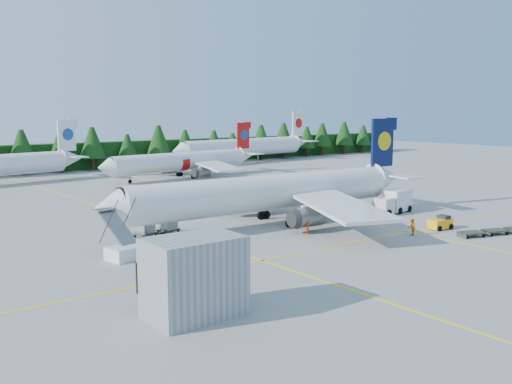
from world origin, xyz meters
TOP-DOWN VIEW (x-y plane):
  - ground at (0.00, 0.00)m, footprint 320.00×320.00m
  - taxi_stripe_a at (-14.00, 20.00)m, footprint 0.25×120.00m
  - taxi_stripe_b at (6.00, 20.00)m, footprint 0.25×120.00m
  - taxi_stripe_cross at (0.00, -6.00)m, footprint 80.00×0.25m
  - treeline_hedge at (0.00, 82.00)m, footprint 220.00×4.00m
  - terminal_building at (-26.00, -14.00)m, footprint 6.00×4.00m
  - airliner_navy at (-4.10, 6.60)m, footprint 41.78×34.34m
  - airliner_red at (11.80, 53.11)m, footprint 36.61×29.96m
  - airliner_far_right at (40.47, 71.85)m, footprint 44.75×9.22m
  - airstairs at (-22.67, 2.45)m, footprint 4.89×6.64m
  - service_truck at (14.12, 2.43)m, footprint 6.24×2.84m
  - baggage_tug at (10.23, -7.48)m, footprint 2.81×1.69m
  - dolly_train at (13.84, -13.22)m, footprint 11.95×5.04m
  - uld_pair at (-16.37, 9.20)m, footprint 5.27×2.28m
  - crew_a at (-3.50, -0.48)m, footprint 0.68×0.60m
  - crew_b at (4.90, -7.60)m, footprint 1.14×1.11m
  - crew_c at (7.43, 2.57)m, footprint 0.60×0.82m

SIDE VIEW (x-z plane):
  - ground at x=0.00m, z-range 0.00..0.00m
  - taxi_stripe_a at x=-14.00m, z-range 0.00..0.01m
  - taxi_stripe_b at x=6.00m, z-range 0.00..0.01m
  - taxi_stripe_cross at x=0.00m, z-range 0.00..0.01m
  - dolly_train at x=13.84m, z-range 0.40..0.54m
  - baggage_tug at x=10.23m, z-range -0.01..1.43m
  - crew_a at x=-3.50m, z-range 0.00..1.57m
  - airstairs at x=-22.67m, z-range -1.15..2.93m
  - crew_b at x=4.90m, z-range 0.00..1.85m
  - crew_c at x=7.43m, z-range 0.00..1.87m
  - uld_pair at x=-16.37m, z-range 0.29..1.95m
  - service_truck at x=14.12m, z-range -0.01..2.90m
  - terminal_building at x=-26.00m, z-range 0.00..5.20m
  - treeline_hedge at x=0.00m, z-range 0.00..6.00m
  - airliner_red at x=11.80m, z-range -2.13..8.54m
  - airliner_navy at x=-4.10m, z-range -2.42..9.72m
  - airliner_far_right at x=40.47m, z-range -2.43..10.60m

